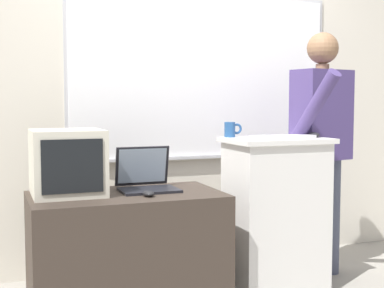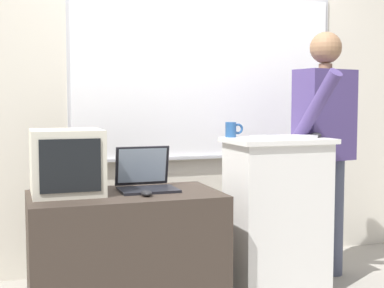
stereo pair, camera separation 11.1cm
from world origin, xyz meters
TOP-DOWN VIEW (x-y plane):
  - back_wall at (0.01, 1.25)m, footprint 6.40×0.17m
  - lectern_podium at (0.40, 0.45)m, footprint 0.63×0.45m
  - side_desk at (-0.58, 0.43)m, footprint 1.08×0.61m
  - person_presenter at (0.83, 0.59)m, footprint 0.57×0.59m
  - laptop at (-0.44, 0.52)m, footprint 0.33×0.30m
  - wireless_keyboard at (0.42, 0.40)m, footprint 0.40×0.14m
  - computer_mouse_by_laptop at (-0.49, 0.29)m, footprint 0.06×0.10m
  - computer_mouse_by_keyboard at (0.65, 0.41)m, footprint 0.06×0.10m
  - crt_monitor at (-0.90, 0.51)m, footprint 0.39×0.41m
  - coffee_mug at (0.16, 0.61)m, footprint 0.12×0.07m

SIDE VIEW (x-z plane):
  - side_desk at x=-0.58m, z-range 0.00..0.69m
  - lectern_podium at x=0.40m, z-range 0.00..0.99m
  - computer_mouse_by_laptop at x=-0.49m, z-range 0.69..0.73m
  - laptop at x=-0.44m, z-range 0.63..0.89m
  - crt_monitor at x=-0.90m, z-range 0.69..1.06m
  - person_presenter at x=0.83m, z-range 0.13..1.81m
  - wireless_keyboard at x=0.42m, z-range 0.98..1.00m
  - computer_mouse_by_keyboard at x=0.65m, z-range 0.98..1.02m
  - coffee_mug at x=0.16m, z-range 0.99..1.08m
  - back_wall at x=0.01m, z-range 0.00..2.90m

